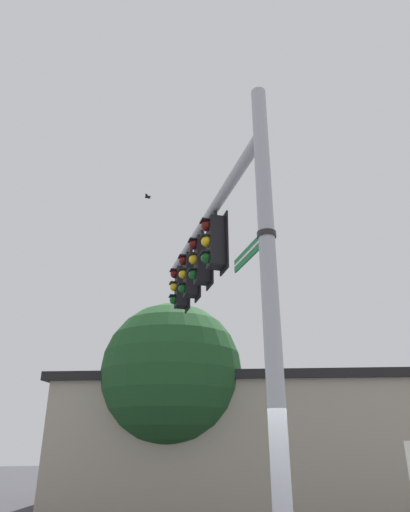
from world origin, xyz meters
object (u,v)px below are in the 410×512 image
(traffic_light_arm_end, at_px, (181,287))
(bird_flying, at_px, (148,197))
(traffic_light_nearest_pole, at_px, (215,242))
(traffic_light_mid_inner, at_px, (201,260))
(street_name_sign, at_px, (255,246))
(traffic_light_mid_outer, at_px, (190,275))

(traffic_light_arm_end, bearing_deg, bird_flying, 90.93)
(bird_flying, bearing_deg, traffic_light_nearest_pole, -159.92)
(traffic_light_mid_inner, xyz_separation_m, street_name_sign, (-2.96, -0.11, -0.93))
(traffic_light_mid_inner, bearing_deg, street_name_sign, -177.81)
(traffic_light_arm_end, xyz_separation_m, bird_flying, (-0.02, 0.98, 2.53))
(traffic_light_mid_outer, xyz_separation_m, bird_flying, (0.97, 1.01, 2.53))
(traffic_light_mid_outer, xyz_separation_m, street_name_sign, (-3.94, -0.14, -0.93))
(traffic_light_mid_inner, bearing_deg, bird_flying, 28.11)
(traffic_light_arm_end, bearing_deg, traffic_light_mid_inner, -178.21)
(traffic_light_mid_outer, relative_size, traffic_light_arm_end, 1.00)
(traffic_light_nearest_pole, xyz_separation_m, traffic_light_mid_outer, (1.96, 0.06, 0.00))
(traffic_light_mid_outer, bearing_deg, traffic_light_nearest_pole, -178.21)
(traffic_light_mid_inner, bearing_deg, traffic_light_arm_end, 1.79)
(traffic_light_mid_inner, height_order, street_name_sign, traffic_light_mid_inner)
(street_name_sign, bearing_deg, traffic_light_mid_outer, 2.09)
(traffic_light_arm_end, bearing_deg, traffic_light_mid_outer, -178.21)
(traffic_light_nearest_pole, relative_size, street_name_sign, 0.90)
(bird_flying, bearing_deg, traffic_light_mid_inner, -151.89)
(traffic_light_mid_inner, distance_m, street_name_sign, 3.11)
(traffic_light_mid_inner, bearing_deg, traffic_light_nearest_pole, -178.21)
(street_name_sign, xyz_separation_m, bird_flying, (4.91, 1.15, 3.45))
(traffic_light_nearest_pole, height_order, street_name_sign, traffic_light_nearest_pole)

